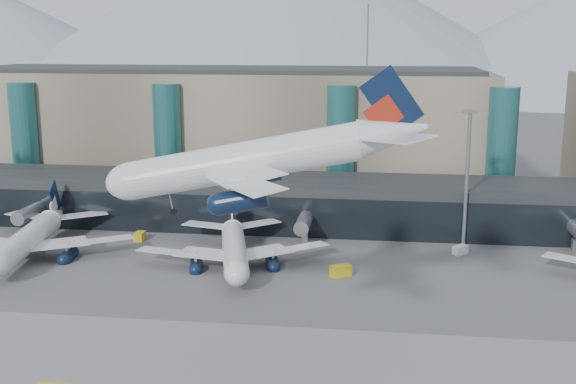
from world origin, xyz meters
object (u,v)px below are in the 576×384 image
object	(u,v)px
hero_jet	(275,147)
veh_d	(460,250)
jet_parked_mid	(234,238)
lightmast_mid	(467,170)
veh_a	(12,246)
jet_parked_left	(33,228)
veh_b	(140,236)
veh_h	(341,271)

from	to	relation	value
hero_jet	veh_d	world-z (taller)	hero_jet
jet_parked_mid	veh_d	distance (m)	41.06
lightmast_mid	veh_a	world-z (taller)	lightmast_mid
hero_jet	veh_a	distance (m)	73.80
lightmast_mid	jet_parked_mid	bearing A→B (deg)	-159.12
veh_a	jet_parked_left	bearing A→B (deg)	-37.96
jet_parked_left	hero_jet	bearing A→B (deg)	-136.83
veh_b	veh_d	size ratio (longest dim) A/B	0.98
jet_parked_mid	veh_a	distance (m)	41.90
lightmast_mid	jet_parked_mid	xyz separation A→B (m)	(-40.91, -15.61, -10.12)
hero_jet	veh_b	size ratio (longest dim) A/B	13.71
veh_d	jet_parked_left	bearing A→B (deg)	140.29
jet_parked_mid	veh_d	xyz separation A→B (m)	(39.75, 9.67, -3.49)
hero_jet	veh_a	size ratio (longest dim) A/B	11.24
hero_jet	veh_h	world-z (taller)	hero_jet
jet_parked_mid	veh_h	world-z (taller)	jet_parked_mid
hero_jet	veh_h	distance (m)	44.17
lightmast_mid	jet_parked_left	size ratio (longest dim) A/B	0.68
veh_b	veh_a	bearing A→B (deg)	114.30
hero_jet	jet_parked_mid	distance (m)	48.34
jet_parked_left	veh_a	distance (m)	6.04
hero_jet	veh_h	size ratio (longest dim) A/B	11.42
lightmast_mid	veh_b	world-z (taller)	lightmast_mid
veh_d	veh_b	bearing A→B (deg)	132.22
lightmast_mid	jet_parked_mid	size ratio (longest dim) A/B	0.72
lightmast_mid	veh_a	distance (m)	85.04
hero_jet	veh_b	distance (m)	67.03
jet_parked_mid	veh_h	distance (m)	19.99
jet_parked_left	lightmast_mid	bearing A→B (deg)	-86.78
hero_jet	jet_parked_left	bearing A→B (deg)	138.45
veh_a	veh_h	distance (m)	61.07
jet_parked_left	veh_d	distance (m)	77.47
hero_jet	veh_d	xyz separation A→B (m)	(26.18, 50.26, -25.98)
veh_d	hero_jet	bearing A→B (deg)	-164.30
jet_parked_left	veh_b	bearing A→B (deg)	-64.80
jet_parked_mid	veh_d	size ratio (longest dim) A/B	12.45
hero_jet	lightmast_mid	bearing A→B (deg)	61.34
lightmast_mid	hero_jet	size ratio (longest dim) A/B	0.67
lightmast_mid	veh_a	xyz separation A→B (m)	(-82.66, -14.75, -13.46)
veh_a	veh_d	bearing A→B (deg)	-23.12
veh_b	veh_d	world-z (taller)	veh_d
hero_jet	jet_parked_mid	xyz separation A→B (m)	(-13.57, 40.58, -22.49)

